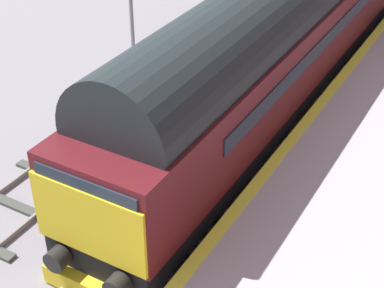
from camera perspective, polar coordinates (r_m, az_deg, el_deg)
ground_plane at (r=16.27m, az=1.64°, el=-2.99°), size 140.00×140.00×0.00m
track_main at (r=16.24m, az=1.64°, el=-2.84°), size 2.50×60.00×0.15m
track_adjacent_west at (r=17.88m, az=-8.42°, el=0.57°), size 2.50×60.00×0.15m
station_platform at (r=14.97m, az=13.91°, el=-5.47°), size 4.00×44.00×1.01m
diesel_locomotive at (r=18.99m, az=9.02°, el=10.90°), size 2.74×20.14×4.68m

